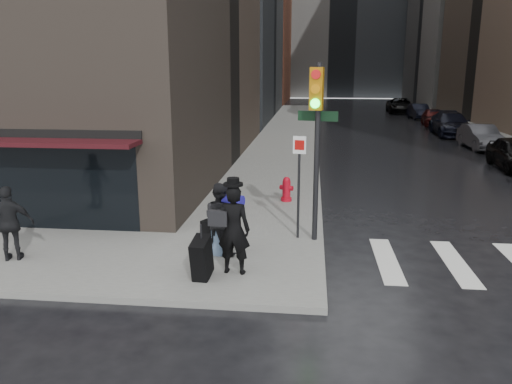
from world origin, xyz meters
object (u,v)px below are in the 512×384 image
(parked_car_5, at_px, (419,111))
(parked_car_6, at_px, (400,106))
(man_jeans, at_px, (220,218))
(parked_car_2, at_px, (480,137))
(traffic_light, at_px, (315,129))
(parked_car_4, at_px, (434,117))
(parked_car_3, at_px, (451,124))
(man_greycoat, at_px, (10,223))
(man_overcoat, at_px, (227,234))
(fire_hydrant, at_px, (286,190))

(parked_car_5, xyz_separation_m, parked_car_6, (-0.68, 6.14, 0.09))
(man_jeans, xyz_separation_m, parked_car_2, (11.81, 18.68, -0.33))
(parked_car_2, bearing_deg, parked_car_6, 89.39)
(traffic_light, xyz_separation_m, parked_car_4, (9.77, 29.77, -2.34))
(parked_car_2, height_order, parked_car_3, parked_car_3)
(man_jeans, height_order, man_greycoat, man_greycoat)
(parked_car_2, bearing_deg, man_overcoat, -121.55)
(man_jeans, xyz_separation_m, parked_car_5, (12.04, 37.09, -0.35))
(man_greycoat, bearing_deg, man_overcoat, 159.28)
(fire_hydrant, xyz_separation_m, parked_car_4, (10.65, 25.82, 0.19))
(man_jeans, distance_m, traffic_light, 3.22)
(parked_car_2, xyz_separation_m, parked_car_5, (0.23, 18.42, -0.02))
(parked_car_5, bearing_deg, parked_car_4, -93.60)
(man_overcoat, distance_m, man_jeans, 1.28)
(man_jeans, height_order, traffic_light, traffic_light)
(parked_car_3, distance_m, parked_car_5, 12.28)
(traffic_light, distance_m, parked_car_3, 25.58)
(man_overcoat, height_order, parked_car_3, man_overcoat)
(man_overcoat, bearing_deg, parked_car_4, -105.24)
(parked_car_4, bearing_deg, man_greycoat, -111.77)
(parked_car_2, relative_size, parked_car_6, 0.76)
(traffic_light, bearing_deg, parked_car_5, 87.06)
(parked_car_4, distance_m, parked_car_5, 6.14)
(parked_car_4, bearing_deg, fire_hydrant, -106.53)
(parked_car_6, bearing_deg, parked_car_3, -86.39)
(traffic_light, distance_m, parked_car_4, 31.42)
(man_overcoat, xyz_separation_m, traffic_light, (1.83, 2.40, 1.99))
(man_jeans, height_order, parked_car_5, man_jeans)
(parked_car_4, bearing_deg, man_overcoat, -103.94)
(man_greycoat, height_order, traffic_light, traffic_light)
(fire_hydrant, bearing_deg, parked_car_2, 52.26)
(parked_car_2, bearing_deg, man_jeans, -123.97)
(parked_car_5, relative_size, parked_car_6, 0.74)
(parked_car_3, relative_size, parked_car_4, 1.31)
(fire_hydrant, relative_size, parked_car_3, 0.15)
(man_greycoat, xyz_separation_m, traffic_light, (6.94, 2.13, 2.02))
(man_overcoat, height_order, parked_car_6, man_overcoat)
(traffic_light, bearing_deg, man_overcoat, -114.83)
(man_overcoat, xyz_separation_m, fire_hydrant, (0.95, 6.36, -0.54))
(traffic_light, xyz_separation_m, parked_car_2, (9.60, 17.49, -2.35))
(man_greycoat, height_order, fire_hydrant, man_greycoat)
(man_greycoat, relative_size, parked_car_5, 0.43)
(parked_car_4, relative_size, parked_car_6, 0.75)
(parked_car_2, height_order, parked_car_5, parked_car_2)
(traffic_light, distance_m, parked_car_6, 43.10)
(parked_car_2, relative_size, parked_car_3, 0.78)
(parked_car_2, distance_m, parked_car_5, 18.42)
(man_overcoat, bearing_deg, parked_car_2, -115.30)
(man_jeans, bearing_deg, fire_hydrant, -75.62)
(traffic_light, height_order, parked_car_3, traffic_light)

